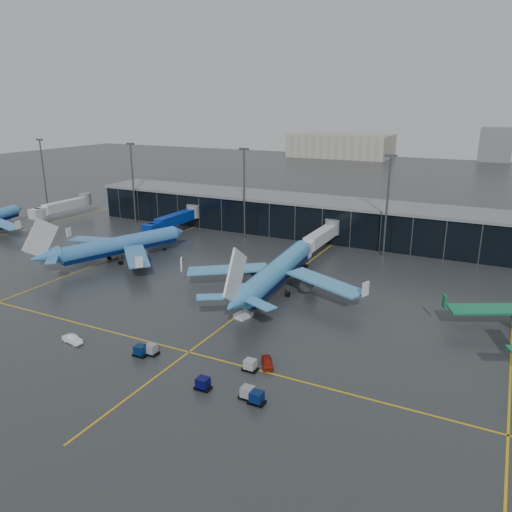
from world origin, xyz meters
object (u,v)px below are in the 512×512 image
at_px(baggage_carts, 205,372).
at_px(service_van_red, 267,362).
at_px(airliner_arkefly, 120,235).
at_px(airliner_klm_near, 277,259).
at_px(mobile_airstair, 243,313).
at_px(service_van_white, 73,339).

bearing_deg(baggage_carts, service_van_red, 46.04).
height_order(airliner_arkefly, airliner_klm_near, airliner_klm_near).
height_order(airliner_klm_near, service_van_red, airliner_klm_near).
bearing_deg(service_van_red, baggage_carts, -165.67).
xyz_separation_m(airliner_arkefly, service_van_red, (54.56, -30.53, -5.79)).
bearing_deg(service_van_red, airliner_klm_near, 80.30).
bearing_deg(mobile_airstair, airliner_arkefly, 172.91).
relative_size(mobile_airstair, service_van_red, 0.93).
height_order(baggage_carts, mobile_airstair, mobile_airstair).
height_order(service_van_red, service_van_white, service_van_red).
height_order(mobile_airstair, service_van_white, mobile_airstair).
xyz_separation_m(baggage_carts, mobile_airstair, (-5.05, 20.67, 0.01)).
bearing_deg(airliner_arkefly, mobile_airstair, -1.47).
distance_m(airliner_arkefly, service_van_red, 62.79).
bearing_deg(mobile_airstair, baggage_carts, -62.28).
relative_size(airliner_arkefly, baggage_carts, 1.76).
height_order(airliner_arkefly, service_van_red, airliner_arkefly).
distance_m(mobile_airstair, service_van_white, 29.27).
xyz_separation_m(service_van_red, service_van_white, (-31.41, -7.56, -0.01)).
bearing_deg(airliner_klm_near, mobile_airstair, -94.06).
distance_m(baggage_carts, service_van_white, 24.93).
bearing_deg(airliner_arkefly, service_van_white, -39.07).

